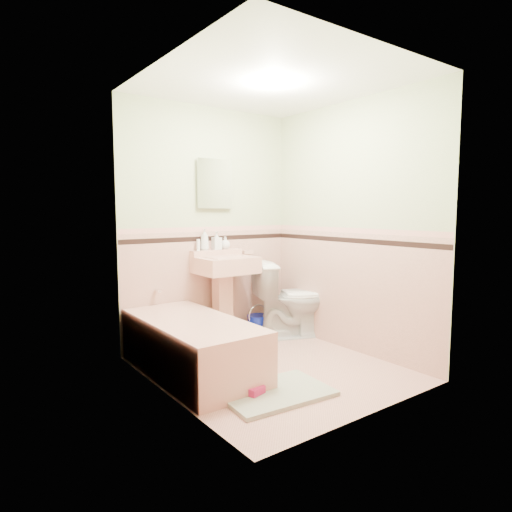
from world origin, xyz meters
TOP-DOWN VIEW (x-y plane):
  - floor at (0.00, 0.00)m, footprint 2.20×2.20m
  - ceiling at (0.00, 0.00)m, footprint 2.20×2.20m
  - wall_back at (0.00, 1.10)m, footprint 2.50×0.00m
  - wall_front at (0.00, -1.10)m, footprint 2.50×0.00m
  - wall_left at (-1.00, 0.00)m, footprint 0.00×2.50m
  - wall_right at (1.00, 0.00)m, footprint 0.00×2.50m
  - wainscot_back at (0.00, 1.09)m, footprint 2.00×0.00m
  - wainscot_front at (0.00, -1.09)m, footprint 2.00×0.00m
  - wainscot_left at (-0.99, 0.00)m, footprint 0.00×2.20m
  - wainscot_right at (0.99, 0.00)m, footprint 0.00×2.20m
  - accent_back at (0.00, 1.08)m, footprint 2.00×0.00m
  - accent_front at (0.00, -1.08)m, footprint 2.00×0.00m
  - accent_left at (-0.98, 0.00)m, footprint 0.00×2.20m
  - accent_right at (0.98, 0.00)m, footprint 0.00×2.20m
  - cap_back at (0.00, 1.08)m, footprint 2.00×0.00m
  - cap_front at (0.00, -1.08)m, footprint 2.00×0.00m
  - cap_left at (-0.98, 0.00)m, footprint 0.00×2.20m
  - cap_right at (0.98, 0.00)m, footprint 0.00×2.20m
  - bathtub at (-0.63, 0.33)m, footprint 0.70×1.50m
  - tub_faucet at (-0.63, 1.05)m, footprint 0.04×0.12m
  - sink at (0.05, 0.86)m, footprint 0.60×0.49m
  - sink_faucet at (0.05, 1.00)m, footprint 0.02×0.02m
  - medicine_cabinet at (0.05, 1.07)m, footprint 0.40×0.04m
  - soap_dish at (0.47, 1.06)m, footprint 0.12×0.07m
  - soap_bottle_left at (-0.09, 1.04)m, footprint 0.10×0.10m
  - soap_bottle_mid at (0.05, 1.04)m, footprint 0.09×0.09m
  - soap_bottle_right at (0.16, 1.04)m, footprint 0.13×0.13m
  - tube at (-0.17, 1.04)m, footprint 0.05×0.05m
  - toilet at (0.82, 0.68)m, footprint 0.95×0.74m
  - bucket at (0.51, 0.92)m, footprint 0.28×0.28m
  - bath_mat at (-0.33, -0.45)m, footprint 0.88×0.62m
  - shoe at (-0.49, -0.43)m, footprint 0.15×0.10m

SIDE VIEW (x-z plane):
  - floor at x=0.00m, z-range 0.00..0.00m
  - bath_mat at x=-0.33m, z-range 0.00..0.03m
  - shoe at x=-0.49m, z-range 0.03..0.09m
  - bucket at x=0.51m, z-range 0.00..0.24m
  - bathtub at x=-0.63m, z-range 0.00..0.45m
  - toilet at x=0.82m, z-range 0.00..0.86m
  - sink at x=0.05m, z-range 0.00..0.94m
  - wainscot_back at x=0.00m, z-range -0.40..1.60m
  - wainscot_front at x=0.00m, z-range -0.40..1.60m
  - wainscot_left at x=-0.99m, z-range -0.50..1.70m
  - wainscot_right at x=0.99m, z-range -0.50..1.70m
  - tub_faucet at x=-0.63m, z-range 0.61..0.65m
  - sink_faucet at x=0.05m, z-range 0.90..1.00m
  - soap_dish at x=0.47m, z-range 0.93..0.97m
  - tube at x=-0.17m, z-range 1.00..1.12m
  - soap_bottle_right at x=0.16m, z-range 1.00..1.14m
  - soap_bottle_mid at x=0.05m, z-range 1.00..1.19m
  - soap_bottle_left at x=-0.09m, z-range 1.00..1.23m
  - accent_left at x=-0.98m, z-range 0.02..2.22m
  - accent_right at x=0.98m, z-range 0.02..2.22m
  - accent_back at x=0.00m, z-range 0.12..2.12m
  - accent_front at x=0.00m, z-range 0.12..2.12m
  - cap_back at x=0.00m, z-range 0.22..2.22m
  - cap_front at x=0.00m, z-range 0.22..2.22m
  - cap_left at x=-0.98m, z-range 0.12..2.32m
  - cap_right at x=0.98m, z-range 0.12..2.32m
  - wall_back at x=0.00m, z-range 0.00..2.50m
  - wall_front at x=0.00m, z-range 0.00..2.50m
  - wall_left at x=-1.00m, z-range 0.00..2.50m
  - wall_right at x=1.00m, z-range 0.00..2.50m
  - medicine_cabinet at x=0.05m, z-range 1.45..1.95m
  - ceiling at x=0.00m, z-range 2.50..2.50m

